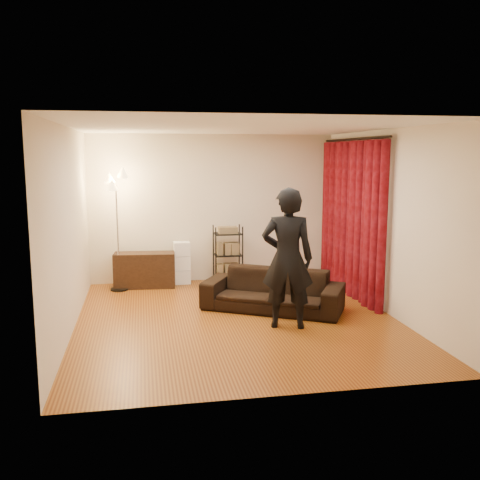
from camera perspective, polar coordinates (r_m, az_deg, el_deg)
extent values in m
plane|color=#8E551A|center=(7.74, -0.33, -8.43)|extent=(5.00, 5.00, 0.00)
plane|color=white|center=(7.39, -0.35, 11.95)|extent=(5.00, 5.00, 0.00)
plane|color=beige|center=(9.90, -2.87, 3.41)|extent=(5.00, 0.00, 5.00)
plane|color=beige|center=(5.04, 4.64, -2.22)|extent=(5.00, 0.00, 5.00)
plane|color=beige|center=(7.40, -17.77, 1.02)|extent=(0.00, 5.00, 5.00)
plane|color=beige|center=(8.14, 15.45, 1.84)|extent=(0.00, 5.00, 5.00)
cylinder|color=black|center=(9.07, 12.08, 10.47)|extent=(0.04, 2.65, 0.04)
imported|color=black|center=(8.12, 3.50, -5.39)|extent=(2.21, 1.72, 0.61)
imported|color=black|center=(7.21, 5.07, -1.97)|extent=(0.79, 0.63, 1.91)
cube|color=black|center=(9.63, -10.12, -3.17)|extent=(1.09, 0.49, 0.62)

